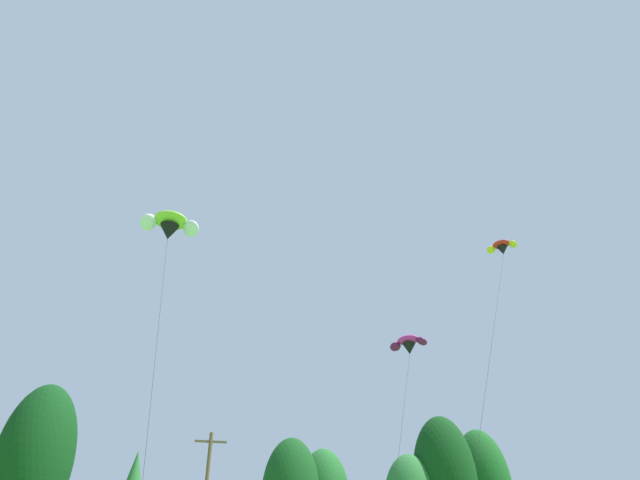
# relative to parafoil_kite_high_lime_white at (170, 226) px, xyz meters

# --- Properties ---
(treeline_tree_d) EXTENTS (5.95, 5.95, 15.39)m
(treeline_tree_d) POSITION_rel_parafoil_kite_high_lime_white_xyz_m (-9.31, 22.03, -9.78)
(treeline_tree_d) COLOR #472D19
(treeline_tree_d) RESTS_ON ground_plane
(parafoil_kite_high_lime_white) EXTENTS (3.64, 10.44, 18.80)m
(parafoil_kite_high_lime_white) POSITION_rel_parafoil_kite_high_lime_white_xyz_m (0.00, 0.00, 0.00)
(parafoil_kite_high_lime_white) COLOR #93D633
(parafoil_kite_mid_magenta) EXTENTS (10.92, 20.84, 15.62)m
(parafoil_kite_mid_magenta) POSITION_rel_parafoil_kite_high_lime_white_xyz_m (17.86, 8.76, -2.60)
(parafoil_kite_mid_magenta) COLOR #D12893
(parafoil_kite_far_red_yellow) EXTENTS (13.90, 15.15, 20.36)m
(parafoil_kite_far_red_yellow) POSITION_rel_parafoil_kite_high_lime_white_xyz_m (22.51, 1.49, 2.35)
(parafoil_kite_far_red_yellow) COLOR red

